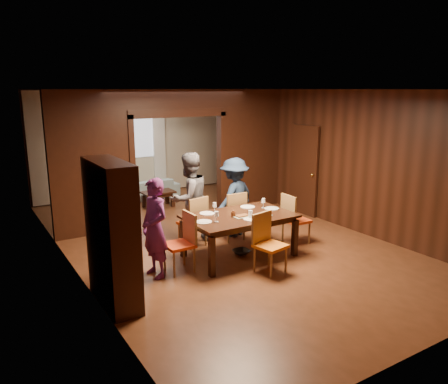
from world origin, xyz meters
TOP-DOWN VIEW (x-y plane):
  - floor at (0.00, 0.00)m, footprint 9.00×9.00m
  - ceiling at (0.00, 0.00)m, footprint 5.50×9.00m
  - room_walls at (0.00, 1.89)m, footprint 5.52×9.01m
  - person_purple at (-1.69, -0.99)m, footprint 0.46×0.63m
  - person_grey at (-0.53, 0.09)m, footprint 0.99×0.85m
  - person_navy at (0.44, 0.01)m, footprint 1.17×0.91m
  - sofa at (0.07, 3.85)m, footprint 1.82×0.79m
  - serving_bowl at (-0.02, -0.93)m, footprint 0.31×0.31m
  - dining_table at (-0.10, -0.98)m, footprint 1.87×1.16m
  - coffee_table at (0.01, 2.86)m, footprint 0.80×0.50m
  - chair_left at (-1.31, -1.03)m, footprint 0.44×0.44m
  - chair_right at (1.21, -0.99)m, footprint 0.46×0.46m
  - chair_far_l at (-0.56, -0.08)m, footprint 0.52×0.52m
  - chair_far_r at (0.27, -0.15)m, footprint 0.45×0.45m
  - chair_near at (-0.07, -1.84)m, footprint 0.52×0.52m
  - hutch at (-2.53, -1.50)m, footprint 0.40×1.20m
  - door_right at (2.70, 0.50)m, footprint 0.06×0.90m
  - window_far at (0.00, 4.44)m, footprint 1.20×0.03m
  - curtain_left at (-0.75, 4.40)m, footprint 0.35×0.06m
  - curtain_right at (0.75, 4.40)m, footprint 0.35×0.06m
  - plate_left at (-0.84, -1.02)m, footprint 0.27×0.27m
  - plate_far_l at (-0.54, -0.61)m, footprint 0.27×0.27m
  - plate_far_r at (0.32, -0.63)m, footprint 0.27×0.27m
  - plate_right at (0.63, -0.96)m, footprint 0.27×0.27m
  - plate_near at (-0.08, -1.31)m, footprint 0.27×0.27m
  - platter_a at (-0.13, -1.11)m, footprint 0.30×0.20m
  - platter_b at (0.21, -1.25)m, footprint 0.30×0.20m
  - wineglass_left at (-0.65, -1.12)m, footprint 0.08×0.08m
  - wineglass_far at (-0.39, -0.61)m, footprint 0.08×0.08m
  - wineglass_right at (0.53, -0.83)m, footprint 0.08×0.08m
  - tumbler at (-0.06, -1.25)m, footprint 0.07×0.07m
  - condiment_jar at (-0.25, -1.02)m, footprint 0.08×0.08m

SIDE VIEW (x-z plane):
  - floor at x=0.00m, z-range 0.00..0.00m
  - coffee_table at x=0.01m, z-range 0.00..0.40m
  - sofa at x=0.07m, z-range 0.00..0.52m
  - dining_table at x=-0.10m, z-range 0.00..0.76m
  - chair_left at x=-1.31m, z-range 0.00..0.97m
  - chair_right at x=1.21m, z-range 0.00..0.97m
  - chair_far_l at x=-0.56m, z-range 0.00..0.97m
  - chair_far_r at x=0.27m, z-range 0.00..0.97m
  - chair_near at x=-0.07m, z-range 0.00..0.97m
  - plate_left at x=-0.84m, z-range 0.76..0.77m
  - plate_far_l at x=-0.54m, z-range 0.76..0.77m
  - plate_far_r at x=0.32m, z-range 0.76..0.77m
  - plate_right at x=0.63m, z-range 0.76..0.77m
  - plate_near at x=-0.08m, z-range 0.76..0.77m
  - platter_a at x=-0.13m, z-range 0.76..0.80m
  - platter_b at x=0.21m, z-range 0.76..0.80m
  - person_purple at x=-1.69m, z-range 0.00..1.58m
  - person_navy at x=0.44m, z-range 0.00..1.59m
  - serving_bowl at x=-0.02m, z-range 0.76..0.84m
  - condiment_jar at x=-0.25m, z-range 0.76..0.87m
  - tumbler at x=-0.06m, z-range 0.76..0.90m
  - wineglass_left at x=-0.65m, z-range 0.76..0.94m
  - wineglass_far at x=-0.39m, z-range 0.76..0.94m
  - wineglass_right at x=0.53m, z-range 0.76..0.94m
  - person_grey at x=-0.53m, z-range 0.00..1.76m
  - hutch at x=-2.53m, z-range 0.00..2.00m
  - door_right at x=2.70m, z-range 0.00..2.10m
  - curtain_left at x=-0.75m, z-range 0.05..2.45m
  - curtain_right at x=0.75m, z-range 0.05..2.45m
  - room_walls at x=0.00m, z-range 0.06..2.96m
  - window_far at x=0.00m, z-range 1.05..2.35m
  - ceiling at x=0.00m, z-range 2.89..2.91m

